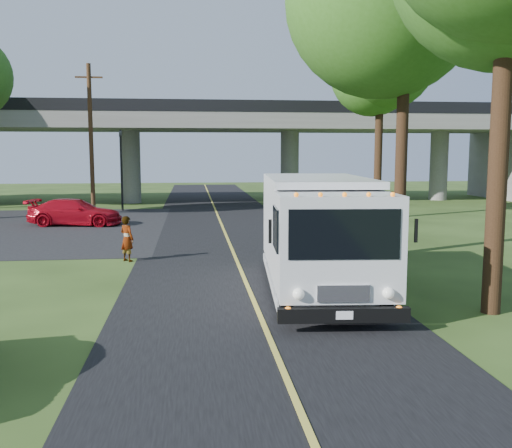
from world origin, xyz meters
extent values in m
plane|color=#293C15|center=(0.00, 0.00, 0.00)|extent=(120.00, 120.00, 0.00)
cube|color=black|center=(0.00, 10.00, 0.01)|extent=(7.00, 90.00, 0.02)
cube|color=black|center=(-11.00, 18.00, 0.01)|extent=(16.00, 18.00, 0.01)
cube|color=gold|center=(0.00, 10.00, 0.03)|extent=(0.12, 90.00, 0.01)
cube|color=slate|center=(0.00, 32.00, 6.00)|extent=(50.00, 9.00, 1.20)
cube|color=black|center=(0.00, 27.60, 6.90)|extent=(50.00, 0.25, 0.80)
cube|color=black|center=(0.00, 36.40, 6.90)|extent=(50.00, 0.25, 0.80)
cylinder|color=slate|center=(-6.00, 32.00, 2.70)|extent=(1.40, 1.40, 5.40)
cylinder|color=slate|center=(6.00, 32.00, 2.70)|extent=(1.40, 1.40, 5.40)
cylinder|color=slate|center=(18.00, 32.00, 2.70)|extent=(1.40, 1.40, 5.40)
cylinder|color=black|center=(-6.00, 26.00, 2.60)|extent=(0.14, 0.14, 5.20)
imported|color=black|center=(-6.00, 26.00, 4.60)|extent=(0.18, 0.22, 1.10)
cylinder|color=#472D19|center=(-7.50, 24.00, 4.50)|extent=(0.26, 0.26, 9.00)
cube|color=#472D19|center=(-7.50, 24.00, 8.20)|extent=(1.60, 0.10, 0.10)
cylinder|color=#382314|center=(5.50, 1.00, 3.50)|extent=(0.44, 0.44, 7.00)
cylinder|color=#382314|center=(6.20, 9.00, 3.85)|extent=(0.44, 0.44, 7.70)
cylinder|color=#382314|center=(9.00, 20.00, 3.32)|extent=(0.44, 0.44, 6.65)
sphere|color=#306019|center=(9.00, 20.00, 8.20)|extent=(5.58, 5.58, 5.58)
sphere|color=#306019|center=(9.50, 19.60, 8.50)|extent=(4.96, 4.96, 4.96)
cube|color=silver|center=(1.93, 4.31, 1.86)|extent=(3.03, 5.08, 2.50)
cube|color=silver|center=(1.67, 0.88, 1.75)|extent=(2.81, 2.20, 2.28)
cube|color=black|center=(1.59, -0.09, 2.11)|extent=(2.33, 0.27, 1.05)
cube|color=black|center=(1.58, -0.20, 0.42)|extent=(2.78, 0.41, 0.31)
cube|color=silver|center=(1.90, 3.87, 0.33)|extent=(3.16, 6.63, 0.20)
cylinder|color=black|center=(0.55, 1.19, 0.50)|extent=(0.39, 1.02, 1.00)
cylinder|color=black|center=(2.81, 1.02, 0.50)|extent=(0.39, 1.02, 1.00)
cylinder|color=black|center=(0.92, 5.84, 0.50)|extent=(0.39, 1.02, 1.00)
cylinder|color=black|center=(3.17, 5.66, 0.50)|extent=(0.39, 1.02, 1.00)
imported|color=#A70A17|center=(-7.56, 18.80, 0.69)|extent=(4.99, 2.56, 1.38)
imported|color=gray|center=(-3.80, 8.52, 0.80)|extent=(0.68, 0.68, 1.59)
camera|label=1|loc=(-1.54, -11.48, 3.80)|focal=40.00mm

